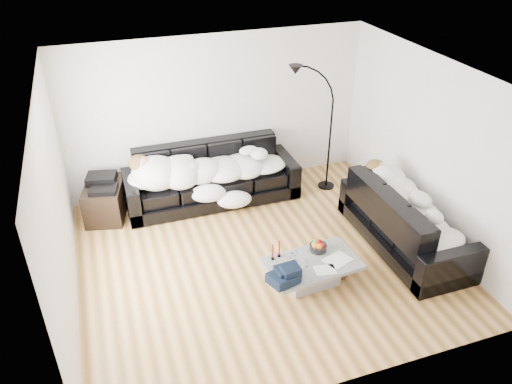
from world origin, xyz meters
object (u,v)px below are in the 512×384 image
object	(u,v)px
av_cabinet	(105,201)
wine_glass_a	(295,256)
fruit_bowl	(318,246)
candle_right	(279,249)
sleeper_right	(408,207)
sofa_right	(406,219)
floor_lamp	(330,135)
wine_glass_b	(291,259)
sleeper_back	(212,166)
coffee_table	(312,273)
wine_glass_c	(307,262)
sofa_back	(211,175)
shoes	(338,270)
candle_left	(273,252)
stereo	(102,182)

from	to	relation	value
av_cabinet	wine_glass_a	bearing A→B (deg)	-34.14
fruit_bowl	candle_right	distance (m)	0.54
sleeper_right	wine_glass_a	size ratio (longest dim) A/B	11.24
sofa_right	floor_lamp	distance (m)	1.98
sleeper_right	candle_right	xyz separation A→B (m)	(-1.97, -0.10, -0.18)
wine_glass_a	wine_glass_b	bearing A→B (deg)	-147.96
wine_glass_b	candle_right	xyz separation A→B (m)	(-0.08, 0.21, 0.03)
sleeper_back	coffee_table	xyz separation A→B (m)	(0.70, -2.41, -0.48)
sleeper_right	av_cabinet	world-z (taller)	sleeper_right
av_cabinet	candle_right	bearing A→B (deg)	-34.38
av_cabinet	fruit_bowl	bearing A→B (deg)	-28.25
sofa_right	sleeper_right	bearing A→B (deg)	-180.00
candle_right	sleeper_right	bearing A→B (deg)	2.82
wine_glass_b	wine_glass_c	world-z (taller)	wine_glass_b
sofa_back	shoes	xyz separation A→B (m)	(1.11, -2.40, -0.41)
sofa_back	wine_glass_b	bearing A→B (deg)	-80.31
sofa_right	candle_left	xyz separation A→B (m)	(-2.07, -0.13, 0.02)
sleeper_back	shoes	xyz separation A→B (m)	(1.11, -2.35, -0.61)
sofa_back	sleeper_back	world-z (taller)	sofa_back
sofa_right	wine_glass_a	world-z (taller)	sofa_right
wine_glass_a	shoes	xyz separation A→B (m)	(0.62, -0.04, -0.38)
sleeper_right	floor_lamp	bearing A→B (deg)	9.40
sleeper_back	candle_right	size ratio (longest dim) A/B	9.74
sleeper_back	wine_glass_b	distance (m)	2.41
sleeper_back	stereo	distance (m)	1.71
wine_glass_b	candle_left	world-z (taller)	candle_left
sofa_right	coffee_table	distance (m)	1.66
floor_lamp	wine_glass_a	bearing A→B (deg)	-122.51
wine_glass_b	candle_left	xyz separation A→B (m)	(-0.18, 0.17, 0.02)
candle_right	stereo	bearing A→B (deg)	131.98
shoes	wine_glass_a	bearing A→B (deg)	-155.22
coffee_table	candle_left	world-z (taller)	candle_left
coffee_table	shoes	world-z (taller)	coffee_table
wine_glass_c	wine_glass_b	bearing A→B (deg)	149.34
candle_left	stereo	bearing A→B (deg)	130.18
candle_right	wine_glass_c	bearing A→B (deg)	-50.54
stereo	fruit_bowl	bearing A→B (deg)	-28.23
sleeper_back	stereo	world-z (taller)	sleeper_back
sofa_right	candle_left	size ratio (longest dim) A/B	9.59
sleeper_right	stereo	world-z (taller)	sleeper_right
candle_right	stereo	xyz separation A→B (m)	(-2.04, 2.26, 0.15)
sleeper_right	wine_glass_c	world-z (taller)	sleeper_right
wine_glass_c	candle_right	bearing A→B (deg)	129.46
candle_left	sofa_right	bearing A→B (deg)	3.52
fruit_bowl	shoes	distance (m)	0.47
coffee_table	shoes	distance (m)	0.44
sleeper_right	av_cabinet	distance (m)	4.57
sleeper_back	stereo	size ratio (longest dim) A/B	5.38
sleeper_right	wine_glass_b	bearing A→B (deg)	99.09
coffee_table	sofa_back	bearing A→B (deg)	105.82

